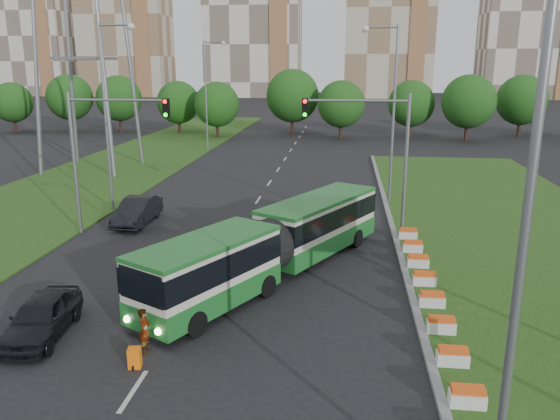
# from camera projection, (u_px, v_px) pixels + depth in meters

# --- Properties ---
(ground) EXTENTS (360.00, 360.00, 0.00)m
(ground) POSITION_uv_depth(u_px,v_px,m) (262.00, 310.00, 21.72)
(ground) COLOR black
(ground) RESTS_ON ground
(grass_median) EXTENTS (14.00, 60.00, 0.15)m
(grass_median) POSITION_uv_depth(u_px,v_px,m) (536.00, 254.00, 27.91)
(grass_median) COLOR #224814
(grass_median) RESTS_ON ground
(median_kerb) EXTENTS (0.30, 60.00, 0.18)m
(median_kerb) POSITION_uv_depth(u_px,v_px,m) (398.00, 248.00, 28.69)
(median_kerb) COLOR gray
(median_kerb) RESTS_ON ground
(left_verge) EXTENTS (12.00, 110.00, 0.10)m
(left_verge) POSITION_uv_depth(u_px,v_px,m) (101.00, 176.00, 47.74)
(left_verge) COLOR #224814
(left_verge) RESTS_ON ground
(lane_markings) EXTENTS (0.20, 100.00, 0.01)m
(lane_markings) POSITION_uv_depth(u_px,v_px,m) (262.00, 194.00, 41.25)
(lane_markings) COLOR #B5B5AE
(lane_markings) RESTS_ON ground
(flower_planters) EXTENTS (1.10, 18.10, 0.60)m
(flower_planters) POSITION_uv_depth(u_px,v_px,m) (432.00, 299.00, 21.61)
(flower_planters) COLOR silver
(flower_planters) RESTS_ON grass_median
(traffic_mast_median) EXTENTS (5.76, 0.32, 8.00)m
(traffic_mast_median) POSITION_uv_depth(u_px,v_px,m) (376.00, 143.00, 29.40)
(traffic_mast_median) COLOR gray
(traffic_mast_median) RESTS_ON ground
(traffic_mast_left) EXTENTS (5.76, 0.32, 8.00)m
(traffic_mast_left) POSITION_uv_depth(u_px,v_px,m) (100.00, 141.00, 30.16)
(traffic_mast_left) COLOR gray
(traffic_mast_left) RESTS_ON ground
(street_lamps) EXTENTS (36.00, 60.00, 12.00)m
(street_lamps) POSITION_uv_depth(u_px,v_px,m) (234.00, 129.00, 30.11)
(street_lamps) COLOR gray
(street_lamps) RESTS_ON ground
(tree_line) EXTENTS (120.00, 8.00, 9.00)m
(tree_line) POSITION_uv_depth(u_px,v_px,m) (398.00, 103.00, 72.21)
(tree_line) COLOR #1B5215
(tree_line) RESTS_ON ground
(apartment_tower_west) EXTENTS (26.00, 15.00, 48.00)m
(apartment_tower_west) POSITION_uv_depth(u_px,v_px,m) (124.00, 16.00, 166.85)
(apartment_tower_west) COLOR #C1B59B
(apartment_tower_west) RESTS_ON ground
(apartment_tower_cwest) EXTENTS (28.00, 15.00, 52.00)m
(apartment_tower_cwest) POSITION_uv_depth(u_px,v_px,m) (253.00, 7.00, 161.81)
(apartment_tower_cwest) COLOR beige
(apartment_tower_cwest) RESTS_ON ground
(apartment_tower_ceast) EXTENTS (25.00, 15.00, 50.00)m
(apartment_tower_ceast) POSITION_uv_depth(u_px,v_px,m) (390.00, 9.00, 157.54)
(apartment_tower_ceast) COLOR #C1B59B
(apartment_tower_ceast) RESTS_ON ground
(apartment_tower_east) EXTENTS (27.00, 15.00, 47.00)m
(apartment_tower_east) POSITION_uv_depth(u_px,v_px,m) (534.00, 13.00, 153.39)
(apartment_tower_east) COLOR beige
(apartment_tower_east) RESTS_ON ground
(midrise_west) EXTENTS (22.00, 14.00, 36.00)m
(midrise_west) POSITION_uv_depth(u_px,v_px,m) (34.00, 37.00, 171.79)
(midrise_west) COLOR beige
(midrise_west) RESTS_ON ground
(articulated_bus) EXTENTS (2.43, 15.59, 2.57)m
(articulated_bus) POSITION_uv_depth(u_px,v_px,m) (268.00, 243.00, 24.95)
(articulated_bus) COLOR beige
(articulated_bus) RESTS_ON ground
(car_left_near) EXTENTS (2.26, 4.55, 1.49)m
(car_left_near) POSITION_uv_depth(u_px,v_px,m) (41.00, 317.00, 19.46)
(car_left_near) COLOR black
(car_left_near) RESTS_ON ground
(car_left_far) EXTENTS (1.70, 4.80, 1.58)m
(car_left_far) POSITION_uv_depth(u_px,v_px,m) (137.00, 211.00, 33.38)
(car_left_far) COLOR black
(car_left_far) RESTS_ON ground
(pedestrian) EXTENTS (0.42, 0.60, 1.59)m
(pedestrian) POSITION_uv_depth(u_px,v_px,m) (145.00, 331.00, 18.33)
(pedestrian) COLOR gray
(pedestrian) RESTS_ON ground
(shopping_trolley) EXTENTS (0.40, 0.42, 0.69)m
(shopping_trolley) POSITION_uv_depth(u_px,v_px,m) (135.00, 358.00, 17.49)
(shopping_trolley) COLOR orange
(shopping_trolley) RESTS_ON ground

